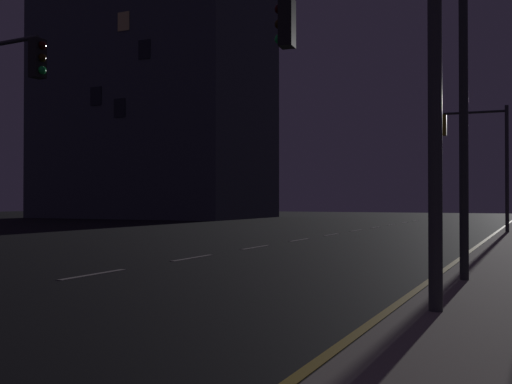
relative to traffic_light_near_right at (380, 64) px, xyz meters
The scene contains 6 objects.
ground_plane 10.19m from the traffic_light_near_right, 128.29° to the left, with size 112.00×112.00×0.00m, color black.
lane_markings_center 12.94m from the traffic_light_near_right, 118.11° to the left, with size 0.14×50.00×0.01m.
lane_edge_line 13.01m from the traffic_light_near_right, 86.40° to the left, with size 0.14×53.00×0.01m.
traffic_light_near_right is the anchor object (origin of this frame).
traffic_light_far_center 17.69m from the traffic_light_near_right, 89.51° to the left, with size 3.02×0.44×5.63m.
building_distant 44.49m from the traffic_light_near_right, 130.11° to the left, with size 18.98×11.98×21.57m.
Camera 1 is at (8.51, -1.10, 1.58)m, focal length 42.66 mm.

